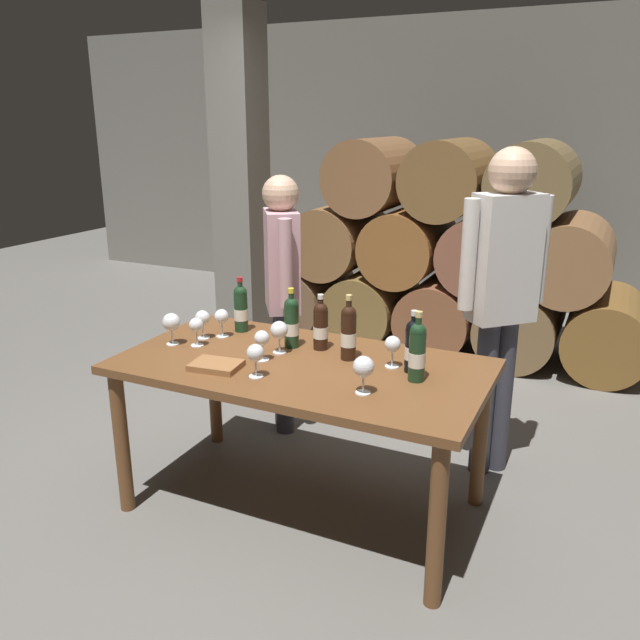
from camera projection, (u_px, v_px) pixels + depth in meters
The scene contains 23 objects.
ground_plane at pixel (303, 505), 3.21m from camera, with size 14.00×14.00×0.00m, color #66635E.
cellar_back_wall at pixel (491, 164), 6.42m from camera, with size 10.00×0.24×2.80m, color slate.
barrel_stack at pixel (446, 258), 5.23m from camera, with size 3.12×0.90×1.69m.
stone_pillar at pixel (241, 195), 4.74m from camera, with size 0.32×0.32×2.60m, color slate.
dining_table at pixel (302, 381), 3.01m from camera, with size 1.70×0.90×0.76m.
wine_bottle_0 at pixel (321, 325), 3.13m from camera, with size 0.07×0.07×0.28m.
wine_bottle_1 at pixel (349, 332), 2.99m from camera, with size 0.07×0.07×0.31m.
wine_bottle_2 at pixel (291, 322), 3.16m from camera, with size 0.07×0.07×0.30m.
wine_bottle_3 at pixel (417, 351), 2.74m from camera, with size 0.07×0.07×0.31m.
wine_bottle_4 at pixel (241, 308), 3.40m from camera, with size 0.07×0.07×0.29m.
wine_bottle_5 at pixel (413, 345), 2.85m from camera, with size 0.07×0.07×0.28m.
wine_glass_0 at pixel (196, 326), 3.18m from camera, with size 0.07×0.07×0.15m.
wine_glass_1 at pixel (171, 323), 3.19m from camera, with size 0.09×0.09×0.16m.
wine_glass_2 at pixel (393, 345), 2.90m from camera, with size 0.07×0.07×0.15m.
wine_glass_3 at pixel (202, 319), 3.28m from camera, with size 0.08×0.08×0.15m.
wine_glass_4 at pixel (363, 368), 2.62m from camera, with size 0.09×0.09×0.16m.
wine_glass_5 at pixel (279, 331), 3.08m from camera, with size 0.09×0.09×0.16m.
wine_glass_6 at pixel (255, 354), 2.79m from camera, with size 0.08×0.08×0.15m.
wine_glass_7 at pixel (262, 339), 2.98m from camera, with size 0.07×0.07×0.15m.
wine_glass_8 at pixel (222, 317), 3.31m from camera, with size 0.07×0.07×0.15m.
tasting_notebook at pixel (216, 365), 2.91m from camera, with size 0.22×0.16×0.03m, color #936038.
sommelier_presenting at pixel (503, 284), 3.24m from camera, with size 0.37×0.37×1.72m.
taster_seated_left at pixel (282, 283), 3.76m from camera, with size 0.33×0.42×1.54m.
Camera 1 is at (1.27, -2.49, 1.84)m, focal length 36.28 mm.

